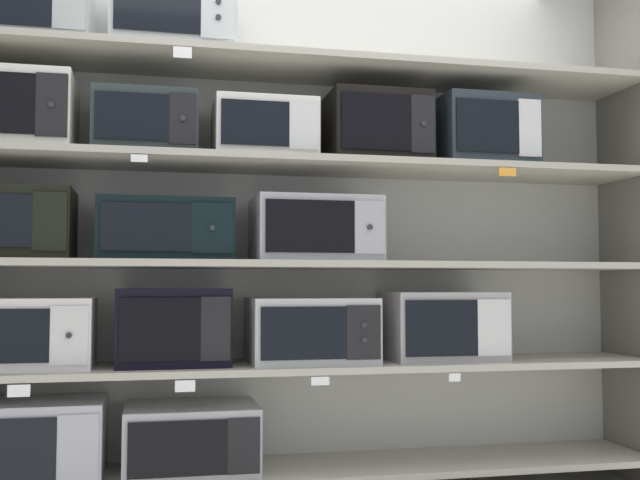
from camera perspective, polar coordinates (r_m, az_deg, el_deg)
name	(u,v)px	position (r m, az deg, el deg)	size (l,w,h in m)	color
back_panel	(309,221)	(3.76, -0.87, 1.46)	(3.36, 0.04, 2.57)	#B2B2AD
upright_right	(631,222)	(4.15, 22.28, 1.26)	(0.05, 0.49, 2.57)	#68645B
shelf_0	(320,468)	(3.58, 0.00, -16.74)	(3.16, 0.49, 0.03)	#ADA899
microwave_0	(33,440)	(3.49, -20.73, -13.86)	(0.58, 0.40, 0.33)	#B0B1BD
microwave_1	(191,438)	(3.47, -9.65, -14.43)	(0.57, 0.43, 0.29)	#A1A4AA
shelf_1	(320,366)	(3.50, 0.00, -9.41)	(3.16, 0.49, 0.03)	#ADA899
microwave_2	(29,333)	(3.44, -20.99, -6.56)	(0.53, 0.35, 0.30)	silver
microwave_3	(173,327)	(3.40, -10.93, -6.43)	(0.48, 0.34, 0.34)	black
microwave_4	(311,330)	(3.48, -0.70, -6.78)	(0.56, 0.43, 0.29)	#B5B9B9
microwave_5	(443,326)	(3.66, 9.19, -6.37)	(0.53, 0.37, 0.32)	#A29DA1
price_tag_1	(19,391)	(3.22, -21.65, -10.47)	(0.08, 0.00, 0.05)	white
price_tag_2	(185,386)	(3.18, -10.08, -10.74)	(0.08, 0.00, 0.05)	white
price_tag_3	(320,381)	(3.25, 0.02, -10.53)	(0.08, 0.00, 0.03)	white
price_tag_4	(455,377)	(3.43, 10.07, -10.11)	(0.05, 0.00, 0.03)	white
shelf_2	(320,265)	(3.48, 0.00, -1.89)	(3.16, 0.49, 0.03)	#ADA899
microwave_6	(20,224)	(3.46, -21.58, 1.12)	(0.44, 0.36, 0.30)	black
microwave_7	(166,230)	(3.41, -11.48, 0.73)	(0.58, 0.36, 0.27)	black
microwave_8	(315,230)	(3.48, -0.41, 0.75)	(0.56, 0.44, 0.29)	#9B9AA1
shelf_3	(320,166)	(3.53, 0.00, 5.58)	(3.16, 0.49, 0.03)	#ADA899
microwave_9	(22,114)	(3.52, -21.44, 8.78)	(0.43, 0.42, 0.33)	white
microwave_10	(146,126)	(3.47, -12.95, 8.36)	(0.44, 0.37, 0.27)	#283332
microwave_11	(264,131)	(3.50, -4.23, 8.13)	(0.46, 0.35, 0.27)	white
microwave_12	(377,130)	(3.62, 4.31, 8.26)	(0.46, 0.35, 0.33)	black
microwave_13	(483,134)	(3.81, 12.10, 7.80)	(0.45, 0.36, 0.34)	#273037
price_tag_5	(139,158)	(3.20, -13.40, 5.99)	(0.07, 0.00, 0.03)	white
price_tag_6	(508,172)	(3.55, 13.88, 4.98)	(0.08, 0.00, 0.04)	orange
shelf_4	(320,68)	(3.63, 0.00, 12.75)	(3.16, 0.49, 0.03)	#ADA899
microwave_14	(32,12)	(3.64, -20.76, 15.68)	(0.49, 0.35, 0.30)	#9CA5A2
microwave_15	(173,21)	(3.60, -10.96, 15.80)	(0.54, 0.38, 0.31)	#B8BEBF
price_tag_7	(183,52)	(3.30, -10.27, 13.69)	(0.08, 0.00, 0.05)	white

